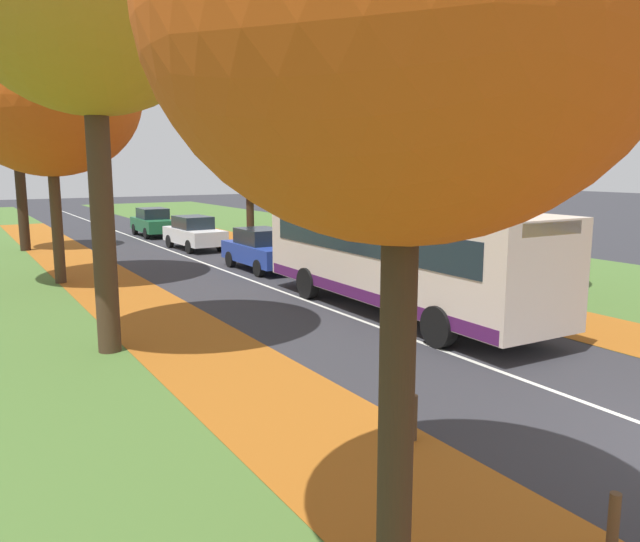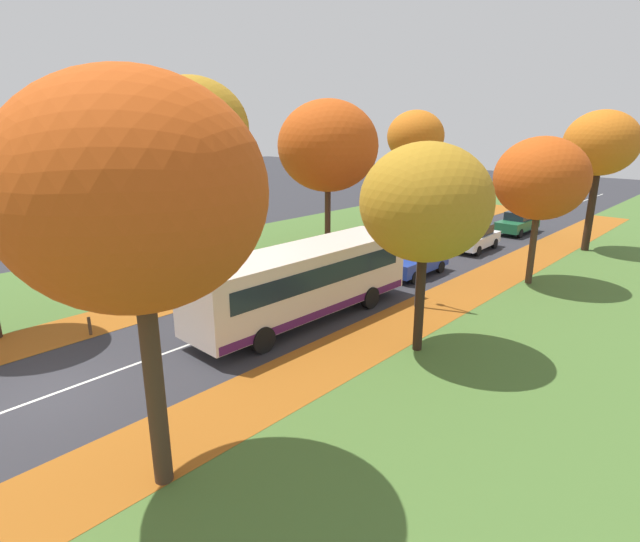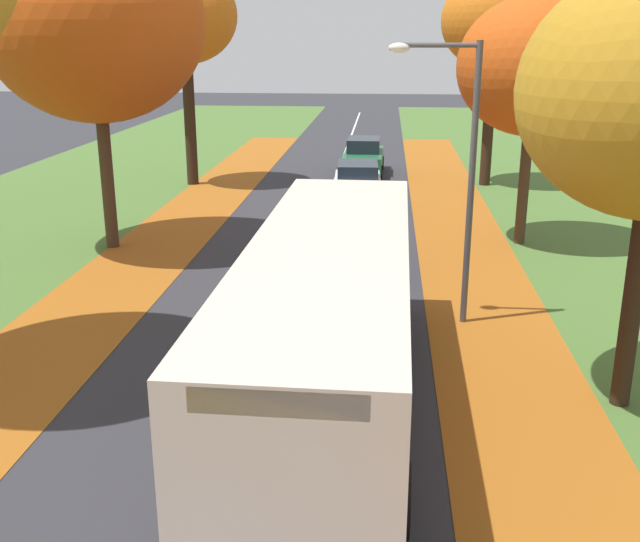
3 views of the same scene
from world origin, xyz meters
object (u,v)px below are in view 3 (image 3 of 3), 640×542
object	(u,v)px
tree_right_mid	(534,67)
bus	(329,316)
car_blue_lead	(353,236)
car_white_following	(358,185)
tree_left_mid	(94,22)
tree_right_far	(495,22)
streetlamp_right	(457,154)
tree_left_far	(184,17)
car_green_third_in_line	(364,156)

from	to	relation	value
tree_right_mid	bus	world-z (taller)	tree_right_mid
car_blue_lead	car_white_following	world-z (taller)	same
car_blue_lead	car_white_following	xyz separation A→B (m)	(-0.15, 7.25, 0.00)
tree_right_mid	car_white_following	world-z (taller)	tree_right_mid
tree_left_mid	bus	world-z (taller)	tree_left_mid
tree_left_mid	car_blue_lead	distance (m)	9.24
tree_right_mid	tree_right_far	bearing A→B (deg)	89.62
tree_right_mid	tree_right_far	distance (m)	9.40
tree_right_far	tree_right_mid	bearing A→B (deg)	-90.38
streetlamp_right	car_blue_lead	xyz separation A→B (m)	(-2.33, 4.15, -2.92)
tree_right_mid	streetlamp_right	distance (m)	7.46
tree_left_far	tree_right_far	xyz separation A→B (m)	(12.36, 0.93, -0.19)
tree_left_far	car_white_following	distance (m)	10.04
car_green_third_in_line	streetlamp_right	bearing A→B (deg)	-82.25
tree_left_far	car_blue_lead	world-z (taller)	tree_left_far
car_white_following	car_green_third_in_line	distance (m)	6.80
tree_left_far	car_green_third_in_line	xyz separation A→B (m)	(7.16, 3.02, -5.95)
tree_right_mid	tree_left_far	bearing A→B (deg)	145.77
tree_right_far	bus	xyz separation A→B (m)	(-5.06, -20.43, -4.87)
tree_left_far	tree_right_mid	world-z (taller)	tree_left_far
streetlamp_right	car_white_following	size ratio (longest dim) A/B	1.41
tree_left_far	streetlamp_right	size ratio (longest dim) A/B	1.46
tree_left_far	bus	distance (m)	21.43
tree_right_mid	car_blue_lead	size ratio (longest dim) A/B	1.71
streetlamp_right	tree_right_far	bearing A→B (deg)	80.40
tree_left_mid	car_white_following	world-z (taller)	tree_left_mid
tree_right_mid	car_green_third_in_line	xyz separation A→B (m)	(-5.14, 11.39, -4.40)
car_blue_lead	car_white_following	size ratio (longest dim) A/B	0.99
tree_right_far	streetlamp_right	distance (m)	16.59
tree_left_mid	car_white_following	bearing A→B (deg)	40.74
bus	car_white_following	world-z (taller)	bus
tree_right_far	bus	bearing A→B (deg)	-103.91
tree_left_mid	tree_right_far	distance (m)	16.39
car_blue_lead	car_white_following	bearing A→B (deg)	91.19
tree_right_mid	tree_right_far	size ratio (longest dim) A/B	0.84
car_white_following	car_green_third_in_line	size ratio (longest dim) A/B	1.01
tree_left_mid	car_blue_lead	bearing A→B (deg)	-8.91
tree_right_far	streetlamp_right	xyz separation A→B (m)	(-2.73, -16.11, -2.83)
bus	car_blue_lead	size ratio (longest dim) A/B	2.48
car_blue_lead	tree_right_far	bearing A→B (deg)	67.08
tree_right_far	streetlamp_right	world-z (taller)	tree_right_far
car_white_following	tree_left_far	bearing A→B (deg)	152.17
streetlamp_right	bus	xyz separation A→B (m)	(-2.33, -4.32, -2.03)
tree_left_far	tree_right_far	distance (m)	12.40
tree_left_far	tree_right_mid	size ratio (longest dim) A/B	1.21
tree_left_mid	streetlamp_right	bearing A→B (deg)	-28.89
tree_right_mid	car_blue_lead	bearing A→B (deg)	-151.93
tree_right_mid	streetlamp_right	world-z (taller)	tree_right_mid
car_green_third_in_line	car_blue_lead	bearing A→B (deg)	-89.40
tree_left_mid	tree_left_far	bearing A→B (deg)	90.31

